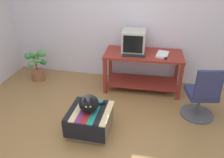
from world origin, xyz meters
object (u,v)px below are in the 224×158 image
object	(u,v)px
potted_plant	(37,67)
stapler	(165,57)
keyboard	(134,55)
ottoman_with_blanket	(90,120)
tv_monitor	(134,41)
book	(162,54)
desk	(143,65)
cat	(89,103)
office_chair	(202,97)

from	to	relation	value
potted_plant	stapler	world-z (taller)	stapler
keyboard	ottoman_with_blanket	distance (m)	1.42
tv_monitor	stapler	xyz separation A→B (m)	(0.57, -0.23, -0.17)
book	keyboard	bearing A→B (deg)	-156.86
desk	keyboard	bearing A→B (deg)	-139.06
keyboard	stapler	bearing A→B (deg)	-6.47
keyboard	stapler	distance (m)	0.54
keyboard	book	world-z (taller)	book
book	ottoman_with_blanket	world-z (taller)	book
tv_monitor	keyboard	distance (m)	0.29
desk	ottoman_with_blanket	world-z (taller)	desk
cat	office_chair	distance (m)	1.73
office_chair	stapler	size ratio (longest dim) A/B	8.09
ottoman_with_blanket	cat	size ratio (longest dim) A/B	1.49
desk	office_chair	bearing A→B (deg)	-38.93
potted_plant	stapler	bearing A→B (deg)	-1.39
book	desk	bearing A→B (deg)	-176.34
desk	tv_monitor	world-z (taller)	tv_monitor
ottoman_with_blanket	stapler	world-z (taller)	stapler
cat	potted_plant	xyz separation A→B (m)	(-1.53, 1.29, -0.19)
book	office_chair	bearing A→B (deg)	-37.34
keyboard	book	size ratio (longest dim) A/B	1.36
potted_plant	office_chair	world-z (taller)	office_chair
tv_monitor	cat	distance (m)	1.59
office_chair	book	bearing A→B (deg)	-57.81
tv_monitor	office_chair	world-z (taller)	tv_monitor
desk	potted_plant	distance (m)	2.15
desk	stapler	size ratio (longest dim) A/B	13.11
desk	ottoman_with_blanket	distance (m)	1.55
office_chair	stapler	world-z (taller)	office_chair
keyboard	cat	xyz separation A→B (m)	(-0.45, -1.24, -0.27)
potted_plant	office_chair	xyz separation A→B (m)	(3.12, -0.62, 0.09)
ottoman_with_blanket	office_chair	bearing A→B (deg)	22.80
book	ottoman_with_blanket	xyz separation A→B (m)	(-0.95, -1.35, -0.58)
ottoman_with_blanket	office_chair	world-z (taller)	office_chair
desk	ottoman_with_blanket	bearing A→B (deg)	-116.80
tv_monitor	book	bearing A→B (deg)	-14.00
desk	office_chair	distance (m)	1.22
book	tv_monitor	bearing A→B (deg)	178.07
tv_monitor	ottoman_with_blanket	size ratio (longest dim) A/B	0.75
cat	potted_plant	bearing A→B (deg)	123.51
desk	cat	xyz separation A→B (m)	(-0.61, -1.39, -0.02)
cat	stapler	world-z (taller)	stapler
tv_monitor	stapler	world-z (taller)	tv_monitor
ottoman_with_blanket	stapler	bearing A→B (deg)	51.06
keyboard	potted_plant	size ratio (longest dim) A/B	0.64
cat	stapler	distance (m)	1.60
ottoman_with_blanket	office_chair	size ratio (longest dim) A/B	0.69
book	ottoman_with_blanket	distance (m)	1.75
desk	book	xyz separation A→B (m)	(0.33, -0.03, 0.25)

